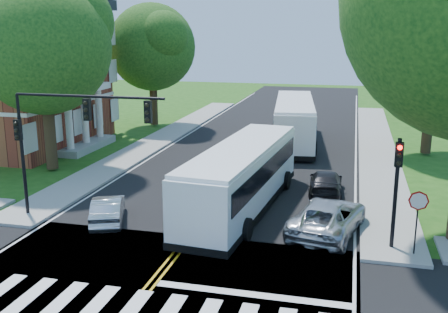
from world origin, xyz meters
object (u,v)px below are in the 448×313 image
(signal_nw, at_px, (65,127))
(suv, at_px, (328,217))
(bus_follow, at_px, (294,121))
(signal_ne, at_px, (397,179))
(bus_lead, at_px, (242,176))
(hatchback, at_px, (108,210))
(dark_sedan, at_px, (326,182))

(signal_nw, distance_m, suv, 12.11)
(signal_nw, bearing_deg, bus_follow, 67.41)
(signal_nw, distance_m, signal_ne, 14.13)
(suv, bearing_deg, bus_follow, -66.54)
(suv, bearing_deg, bus_lead, -14.72)
(hatchback, height_order, dark_sedan, hatchback)
(bus_lead, height_order, suv, bus_lead)
(signal_nw, distance_m, hatchback, 4.14)
(signal_ne, height_order, bus_lead, signal_ne)
(signal_ne, bearing_deg, bus_follow, 107.62)
(signal_ne, distance_m, dark_sedan, 7.88)
(hatchback, bearing_deg, dark_sedan, -165.19)
(signal_nw, relative_size, signal_ne, 1.62)
(signal_ne, bearing_deg, signal_nw, -179.95)
(dark_sedan, bearing_deg, hatchback, 33.76)
(suv, bearing_deg, hatchback, 18.84)
(signal_nw, relative_size, hatchback, 1.92)
(hatchback, bearing_deg, suv, 165.24)
(signal_nw, height_order, signal_ne, signal_nw)
(bus_follow, bearing_deg, hatchback, 65.23)
(signal_nw, bearing_deg, hatchback, 4.55)
(signal_ne, height_order, bus_follow, signal_ne)
(bus_lead, height_order, hatchback, bus_lead)
(signal_nw, xyz_separation_m, suv, (11.48, 1.24, -3.63))
(dark_sedan, bearing_deg, signal_nw, 29.73)
(hatchback, distance_m, suv, 9.79)
(bus_follow, bearing_deg, suv, 94.41)
(bus_lead, distance_m, hatchback, 6.48)
(hatchback, bearing_deg, bus_follow, -129.32)
(signal_nw, xyz_separation_m, hatchback, (1.76, 0.14, -3.75))
(signal_nw, relative_size, suv, 1.35)
(signal_nw, height_order, dark_sedan, signal_nw)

